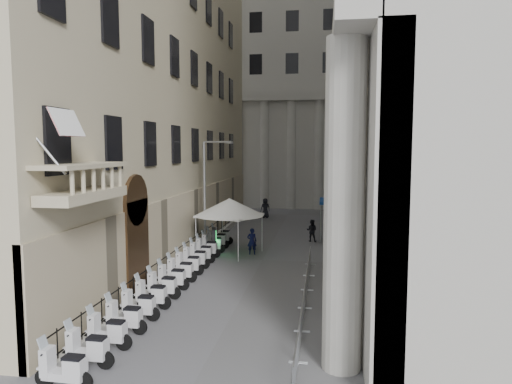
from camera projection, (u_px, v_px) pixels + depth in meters
far_building at (295, 80)px, 54.67m from camera, size 22.00×10.00×30.00m
iron_fence at (188, 262)px, 27.21m from camera, size 0.30×28.00×1.40m
blue_awning at (330, 240)px, 33.84m from camera, size 1.60×3.00×3.00m
flag at (76, 364)px, 14.37m from camera, size 1.00×1.40×8.20m
scooter_1 at (89, 367)px, 14.16m from camera, size 1.42×0.61×1.50m
scooter_2 at (108, 349)px, 15.46m from camera, size 1.42×0.61×1.50m
scooter_3 at (125, 333)px, 16.75m from camera, size 1.42×0.61×1.50m
scooter_4 at (139, 320)px, 18.05m from camera, size 1.42×0.61×1.50m
scooter_5 at (152, 309)px, 19.35m from camera, size 1.42×0.61×1.50m
scooter_6 at (163, 298)px, 20.64m from camera, size 1.42×0.61×1.50m
scooter_7 at (172, 290)px, 21.94m from camera, size 1.42×0.61×1.50m
scooter_8 at (181, 282)px, 23.24m from camera, size 1.42×0.61×1.50m
scooter_9 at (188, 275)px, 24.53m from camera, size 1.42×0.61×1.50m
scooter_10 at (195, 268)px, 25.83m from camera, size 1.42×0.61×1.50m
scooter_11 at (201, 263)px, 27.13m from camera, size 1.42×0.61×1.50m
scooter_12 at (207, 257)px, 28.43m from camera, size 1.42×0.61×1.50m
scooter_13 at (212, 253)px, 29.72m from camera, size 1.42×0.61×1.50m
scooter_14 at (217, 248)px, 31.02m from camera, size 1.42×0.61×1.50m
scooter_15 at (221, 244)px, 32.32m from camera, size 1.42×0.61×1.50m
barrier_0 at (296, 384)px, 13.17m from camera, size 0.60×2.40×1.10m
barrier_1 at (300, 347)px, 15.63m from camera, size 0.60×2.40×1.10m
barrier_2 at (303, 320)px, 18.10m from camera, size 0.60×2.40×1.10m
barrier_3 at (306, 299)px, 20.56m from camera, size 0.60×2.40×1.10m
barrier_4 at (308, 283)px, 23.02m from camera, size 0.60×2.40×1.10m
barrier_5 at (310, 270)px, 25.48m from camera, size 0.60×2.40×1.10m
security_tent at (225, 206)px, 29.88m from camera, size 4.42×4.42×3.59m
street_lamp at (207, 186)px, 30.07m from camera, size 2.21×1.11×7.25m
info_kiosk at (214, 241)px, 29.08m from camera, size 0.44×0.84×1.71m
pedestrian_a at (252, 241)px, 29.17m from camera, size 0.69×0.54×1.69m
pedestrian_b at (312, 230)px, 33.22m from camera, size 0.88×0.74×1.62m
pedestrian_c at (265, 208)px, 44.50m from camera, size 1.11×0.94×1.92m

